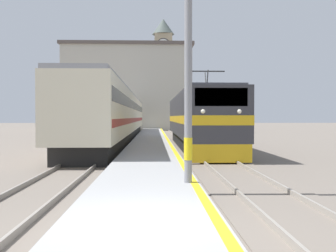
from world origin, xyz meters
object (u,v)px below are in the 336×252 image
(locomotive_train, at_px, (197,120))
(catenary_mast, at_px, (192,16))
(clock_tower, at_px, (163,70))
(passenger_train, at_px, (120,115))

(locomotive_train, height_order, catenary_mast, catenary_mast)
(locomotive_train, relative_size, clock_tower, 0.91)
(locomotive_train, distance_m, passenger_train, 11.32)
(passenger_train, height_order, catenary_mast, catenary_mast)
(catenary_mast, relative_size, clock_tower, 0.41)
(locomotive_train, height_order, passenger_train, locomotive_train)
(locomotive_train, bearing_deg, passenger_train, 122.41)
(passenger_train, distance_m, clock_tower, 41.48)
(passenger_train, height_order, clock_tower, clock_tower)
(passenger_train, xyz_separation_m, catenary_mast, (4.14, -25.69, 2.53))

